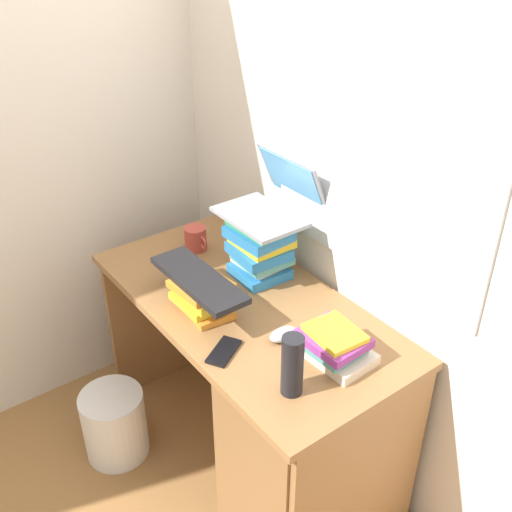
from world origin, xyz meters
TOP-DOWN VIEW (x-y plane):
  - ground_plane at (0.00, 0.00)m, footprint 6.00×6.00m
  - wall_back at (0.00, 0.35)m, footprint 6.00×0.06m
  - wall_left at (-0.86, 0.00)m, footprint 0.05×6.00m
  - desk at (0.31, -0.02)m, footprint 1.25×0.62m
  - book_stack_tall at (-0.11, 0.15)m, footprint 0.22×0.21m
  - book_stack_keyboard_riser at (-0.06, -0.14)m, footprint 0.24×0.19m
  - book_stack_side at (0.40, 0.05)m, footprint 0.24×0.19m
  - laptop at (-0.11, 0.21)m, footprint 0.32×0.31m
  - keyboard at (-0.06, -0.15)m, footprint 0.42×0.14m
  - computer_mouse at (0.24, -0.02)m, footprint 0.06×0.10m
  - mug at (-0.42, 0.06)m, footprint 0.13×0.09m
  - water_bottle at (0.44, -0.15)m, footprint 0.07×0.07m
  - cell_phone at (0.18, -0.21)m, footprint 0.13×0.15m
  - wastebasket at (-0.32, -0.43)m, footprint 0.26×0.26m

SIDE VIEW (x-z plane):
  - ground_plane at x=0.00m, z-range 0.00..0.00m
  - wastebasket at x=-0.32m, z-range 0.00..0.30m
  - desk at x=0.31m, z-range 0.03..0.80m
  - cell_phone at x=0.18m, z-range 0.76..0.77m
  - computer_mouse at x=0.24m, z-range 0.76..0.80m
  - mug at x=-0.42m, z-range 0.76..0.86m
  - book_stack_side at x=0.40m, z-range 0.76..0.87m
  - book_stack_keyboard_riser at x=-0.06m, z-range 0.76..0.87m
  - water_bottle at x=0.44m, z-range 0.76..0.96m
  - keyboard at x=-0.06m, z-range 0.87..0.89m
  - book_stack_tall at x=-0.11m, z-range 0.77..1.01m
  - laptop at x=-0.11m, z-range 0.95..1.16m
  - wall_left at x=-0.86m, z-range 0.00..2.60m
  - wall_back at x=0.00m, z-range 0.00..2.60m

